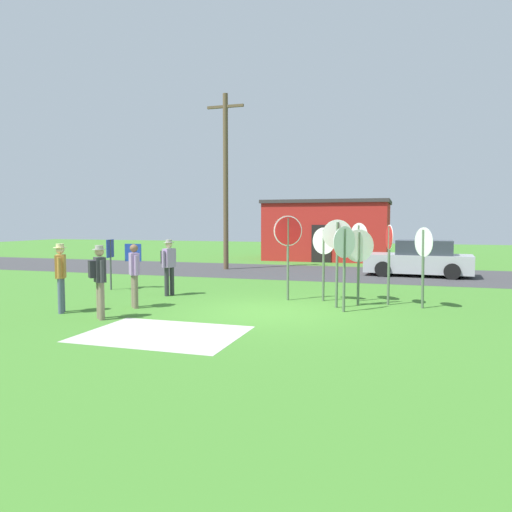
% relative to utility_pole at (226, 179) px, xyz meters
% --- Properties ---
extents(ground_plane, '(80.00, 80.00, 0.00)m').
position_rel_utility_pole_xyz_m(ground_plane, '(4.84, -9.94, -4.32)').
color(ground_plane, '#3D7528').
extents(street_asphalt, '(60.00, 6.40, 0.01)m').
position_rel_utility_pole_xyz_m(street_asphalt, '(4.84, -0.20, -4.31)').
color(street_asphalt, '#38383A').
rests_on(street_asphalt, ground).
extents(concrete_path, '(3.20, 2.40, 0.01)m').
position_rel_utility_pole_xyz_m(concrete_path, '(3.51, -12.76, -4.31)').
color(concrete_path, '#ADAAA3').
rests_on(concrete_path, ground).
extents(building_background, '(7.26, 5.19, 3.53)m').
position_rel_utility_pole_xyz_m(building_background, '(3.71, 7.68, -2.54)').
color(building_background, '#B2231E').
rests_on(building_background, ground).
extents(utility_pole, '(1.80, 0.24, 8.27)m').
position_rel_utility_pole_xyz_m(utility_pole, '(0.00, 0.00, 0.00)').
color(utility_pole, brown).
rests_on(utility_pole, ground).
extents(parked_car_on_street, '(4.41, 2.24, 1.51)m').
position_rel_utility_pole_xyz_m(parked_car_on_street, '(8.78, -0.18, -3.63)').
color(parked_car_on_street, '#A5A8AD').
rests_on(parked_car_on_street, ground).
extents(stop_sign_tallest, '(0.75, 0.24, 2.34)m').
position_rel_utility_pole_xyz_m(stop_sign_tallest, '(6.49, -8.73, -2.71)').
color(stop_sign_tallest, '#51664C').
rests_on(stop_sign_tallest, ground).
extents(stop_sign_far_back, '(0.44, 0.66, 2.14)m').
position_rel_utility_pole_xyz_m(stop_sign_far_back, '(8.66, -8.12, -2.85)').
color(stop_sign_far_back, '#51664C').
rests_on(stop_sign_far_back, ground).
extents(stop_sign_nearest, '(0.22, 0.66, 2.20)m').
position_rel_utility_pole_xyz_m(stop_sign_nearest, '(7.78, -7.87, -2.83)').
color(stop_sign_nearest, '#51664C').
rests_on(stop_sign_nearest, ground).
extents(stop_sign_leaning_right, '(0.76, 0.48, 2.08)m').
position_rel_utility_pole_xyz_m(stop_sign_leaning_right, '(6.99, -8.20, -2.89)').
color(stop_sign_leaning_right, '#51664C').
rests_on(stop_sign_leaning_right, ground).
extents(stop_sign_leaning_left, '(0.57, 0.63, 2.25)m').
position_rel_utility_pole_xyz_m(stop_sign_leaning_left, '(6.93, -7.45, -2.77)').
color(stop_sign_leaning_left, '#51664C').
rests_on(stop_sign_leaning_left, ground).
extents(stop_sign_center_cluster, '(0.73, 0.53, 2.46)m').
position_rel_utility_pole_xyz_m(stop_sign_center_cluster, '(4.95, -7.90, -2.61)').
color(stop_sign_center_cluster, '#51664C').
rests_on(stop_sign_center_cluster, ground).
extents(stop_sign_rear_right, '(0.70, 0.34, 2.12)m').
position_rel_utility_pole_xyz_m(stop_sign_rear_right, '(5.97, -7.72, -2.87)').
color(stop_sign_rear_right, '#51664C').
rests_on(stop_sign_rear_right, ground).
extents(stop_sign_rear_left, '(0.47, 0.67, 2.17)m').
position_rel_utility_pole_xyz_m(stop_sign_rear_left, '(6.74, -9.25, -2.82)').
color(stop_sign_rear_left, '#51664C').
rests_on(stop_sign_rear_left, ground).
extents(person_on_left, '(0.38, 0.50, 1.74)m').
position_rel_utility_pole_xyz_m(person_on_left, '(-0.02, -11.48, -3.33)').
color(person_on_left, '#4C5670').
rests_on(person_on_left, ground).
extents(person_near_signs, '(0.41, 0.44, 1.69)m').
position_rel_utility_pole_xyz_m(person_near_signs, '(1.36, -10.32, -3.36)').
color(person_near_signs, '#7A6B56').
rests_on(person_near_signs, ground).
extents(person_in_teal, '(0.48, 0.47, 1.74)m').
position_rel_utility_pole_xyz_m(person_in_teal, '(1.39, -11.89, -3.31)').
color(person_in_teal, '#7A6B56').
rests_on(person_in_teal, ground).
extents(person_with_sunhat, '(0.43, 0.55, 1.74)m').
position_rel_utility_pole_xyz_m(person_with_sunhat, '(1.24, -8.17, -3.31)').
color(person_with_sunhat, '#2D2D33').
rests_on(person_with_sunhat, ground).
extents(info_panel_leftmost, '(0.15, 0.59, 1.69)m').
position_rel_utility_pole_xyz_m(info_panel_leftmost, '(-1.23, -7.60, -3.15)').
color(info_panel_leftmost, '#4C4C51').
rests_on(info_panel_leftmost, ground).
extents(info_panel_middle, '(0.60, 0.07, 1.53)m').
position_rel_utility_pole_xyz_m(info_panel_middle, '(-0.67, -7.10, -3.27)').
color(info_panel_middle, '#4C4C51').
rests_on(info_panel_middle, ground).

